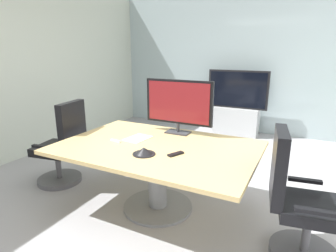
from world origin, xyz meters
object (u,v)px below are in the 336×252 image
Objects in this scene: office_chair_right at (297,206)px; wall_display_unit at (236,113)px; conference_phone at (144,151)px; office_chair_left at (63,150)px; tv_monitor at (179,103)px; conference_table at (157,160)px; remote_control at (176,154)px.

wall_display_unit is at bearing 12.63° from office_chair_right.
office_chair_right is 4.95× the size of conference_phone.
tv_monitor is at bearing 101.73° from office_chair_left.
conference_table is at bearing -90.22° from tv_monitor.
tv_monitor is (-1.38, 0.64, 0.63)m from office_chair_right.
conference_table is 1.87× the size of office_chair_right.
conference_phone is 0.31m from remote_control.
conference_table is 0.37m from remote_control.
wall_display_unit is at bearing 146.34° from office_chair_left.
tv_monitor is (0.00, 0.52, 0.52)m from conference_table.
wall_display_unit is 3.52m from conference_phone.
office_chair_right is 6.41× the size of remote_control.
conference_table is 0.73m from tv_monitor.
remote_control is at bearing -86.23° from wall_display_unit.
wall_display_unit reaches higher than remote_control.
office_chair_left is at bearing 169.22° from conference_phone.
conference_table is 2.43× the size of tv_monitor.
tv_monitor reaches higher than conference_table.
tv_monitor is at bearing 138.13° from remote_control.
office_chair_left is at bearing -179.21° from conference_table.
office_chair_left is 6.41× the size of remote_control.
tv_monitor is at bearing -91.38° from wall_display_unit.
conference_phone is (-1.37, -0.16, 0.30)m from office_chair_right.
wall_display_unit is (-1.31, 3.34, -0.01)m from office_chair_right.
office_chair_right is 0.83× the size of wall_display_unit.
office_chair_right is (2.76, -0.10, 0.00)m from office_chair_left.
wall_display_unit is 3.40m from remote_control.
office_chair_right is (1.38, -0.12, -0.11)m from conference_table.
office_chair_left is 1.61m from tv_monitor.
conference_phone is (0.01, -0.80, -0.33)m from tv_monitor.
tv_monitor is 2.78m from wall_display_unit.
office_chair_right is 1.41m from conference_phone.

